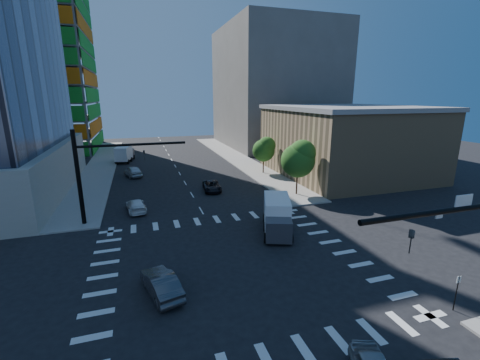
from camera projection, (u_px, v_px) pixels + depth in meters
name	position (u px, v px, depth m)	size (l,w,h in m)	color
ground	(232.00, 264.00, 23.73)	(160.00, 160.00, 0.00)	black
road_markings	(232.00, 264.00, 23.73)	(20.00, 20.00, 0.01)	silver
sidewalk_ne	(236.00, 158.00, 64.25)	(5.00, 60.00, 0.15)	gray
sidewalk_nw	(101.00, 166.00, 56.90)	(5.00, 60.00, 0.15)	gray
construction_building	(21.00, 34.00, 66.50)	(25.16, 34.50, 70.60)	slate
commercial_building	(346.00, 141.00, 50.01)	(20.50, 22.50, 10.60)	#9E825B
bg_building_ne	(274.00, 88.00, 78.81)	(24.00, 30.00, 28.00)	#5D5854
signal_mast_nw	(95.00, 168.00, 30.00)	(10.20, 0.40, 9.00)	black
tree_south	(299.00, 158.00, 39.07)	(4.16, 4.16, 6.82)	#382316
tree_north	(265.00, 149.00, 50.39)	(3.54, 3.52, 5.78)	#382316
no_parking_sign	(457.00, 289.00, 18.23)	(0.30, 0.06, 2.20)	black
car_nb_far	(212.00, 186.00, 41.91)	(2.12, 4.59, 1.28)	black
car_sb_near	(136.00, 205.00, 34.44)	(1.80, 4.44, 1.29)	white
car_sb_mid	(133.00, 171.00, 49.38)	(1.90, 4.73, 1.61)	silver
car_sb_cross	(161.00, 284.00, 19.94)	(1.54, 4.41, 1.45)	#434348
box_truck_near	(277.00, 219.00, 28.86)	(4.31, 6.22, 3.00)	black
box_truck_far	(125.00, 155.00, 60.55)	(3.58, 6.08, 2.99)	black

